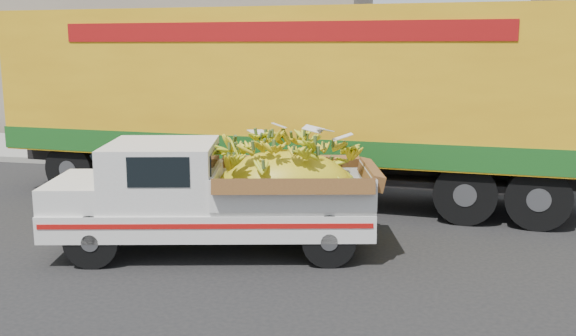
# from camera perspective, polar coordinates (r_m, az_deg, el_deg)

# --- Properties ---
(ground) EXTENTS (100.00, 100.00, 0.00)m
(ground) POSITION_cam_1_polar(r_m,az_deg,el_deg) (9.56, -9.69, -8.28)
(ground) COLOR black
(ground) RESTS_ON ground
(curb) EXTENTS (60.00, 0.25, 0.15)m
(curb) POSITION_cam_1_polar(r_m,az_deg,el_deg) (15.76, -0.32, -0.25)
(curb) COLOR gray
(curb) RESTS_ON ground
(sidewalk) EXTENTS (60.00, 4.00, 0.14)m
(sidewalk) POSITION_cam_1_polar(r_m,az_deg,el_deg) (17.78, 1.23, 1.01)
(sidewalk) COLOR gray
(sidewalk) RESTS_ON ground
(building_left) EXTENTS (18.00, 6.00, 5.00)m
(building_left) POSITION_cam_1_polar(r_m,az_deg,el_deg) (25.79, -13.87, 9.18)
(building_left) COLOR gray
(building_left) RESTS_ON ground
(pickup_truck) EXTENTS (5.06, 2.82, 1.68)m
(pickup_truck) POSITION_cam_1_polar(r_m,az_deg,el_deg) (9.75, -4.58, -2.25)
(pickup_truck) COLOR black
(pickup_truck) RESTS_ON ground
(semi_trailer) EXTENTS (12.04, 3.29, 3.80)m
(semi_trailer) POSITION_cam_1_polar(r_m,az_deg,el_deg) (12.95, 0.32, 6.48)
(semi_trailer) COLOR black
(semi_trailer) RESTS_ON ground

